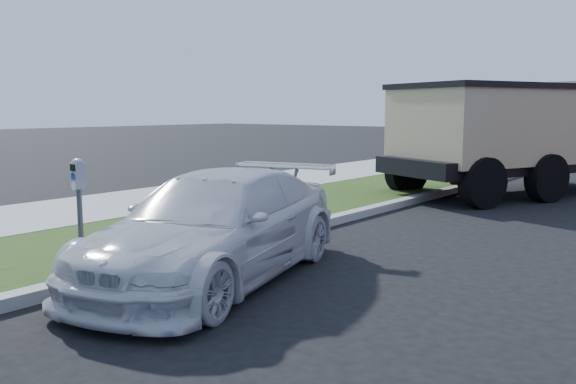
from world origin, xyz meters
The scene contains 5 objects.
ground centered at (0.00, 0.00, 0.00)m, with size 120.00×120.00×0.00m, color black.
streetside centered at (-5.57, 2.00, 0.07)m, with size 6.12×50.00×0.15m.
parking_meter centered at (-2.90, -1.19, 1.13)m, with size 0.21×0.15×1.38m.
white_wagon centered at (-1.67, -0.03, 0.66)m, with size 1.86×4.57×1.33m, color silver.
dump_truck centered at (-1.10, 10.43, 1.58)m, with size 5.24×7.59×2.81m.
Camera 1 is at (3.61, -5.33, 2.10)m, focal length 38.00 mm.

